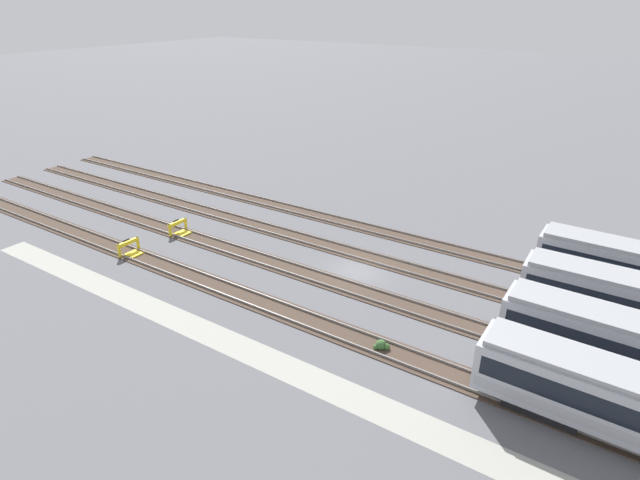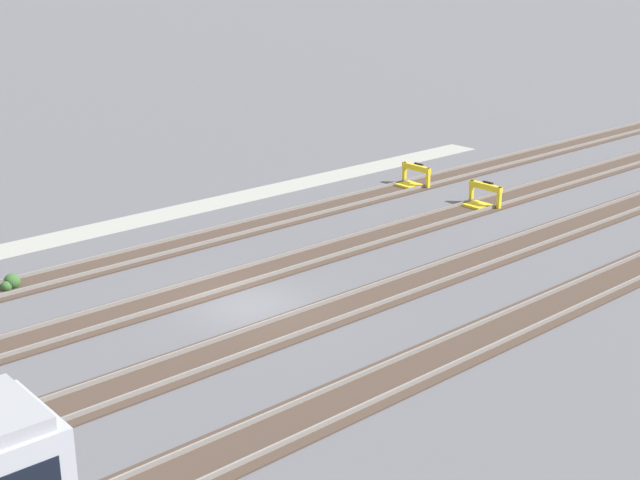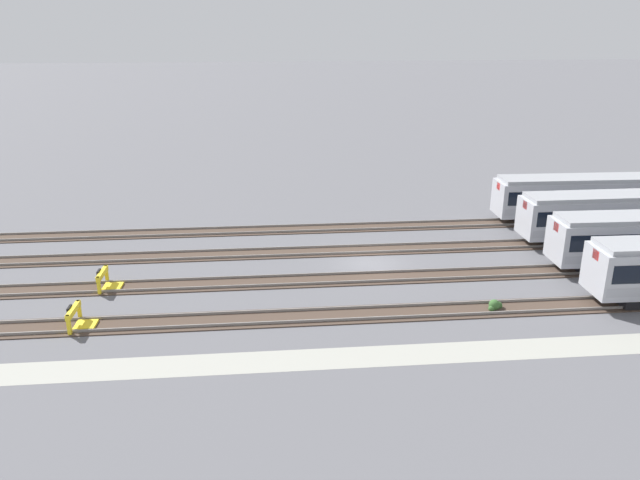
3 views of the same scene
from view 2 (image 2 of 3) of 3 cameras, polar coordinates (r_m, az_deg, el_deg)
ground_plane at (r=33.04m, az=-4.45°, el=-4.23°), size 400.00×400.00×0.00m
service_walkway at (r=42.71m, az=-14.41°, el=0.56°), size 54.00×2.00×0.01m
rail_track_nearest at (r=38.91m, az=-11.27°, el=-0.90°), size 90.00×2.23×0.21m
rail_track_near_inner at (r=34.91m, az=-6.98°, el=-2.96°), size 90.00×2.24×0.21m
rail_track_middle at (r=31.22m, az=-1.61°, el=-5.49°), size 90.00×2.24×0.21m
rail_track_far_inner at (r=27.94m, az=5.17°, el=-8.60°), size 90.00×2.23×0.21m
bumper_stop_nearest_track at (r=49.24m, az=5.97°, el=4.03°), size 1.37×2.01×1.22m
bumper_stop_near_inner_track at (r=45.88m, az=10.33°, el=2.75°), size 1.36×2.01×1.22m
weed_clump at (r=36.48m, az=-19.15°, el=-2.60°), size 0.92×0.70×0.64m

